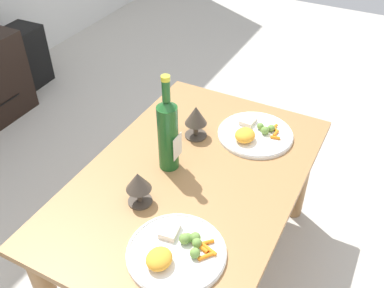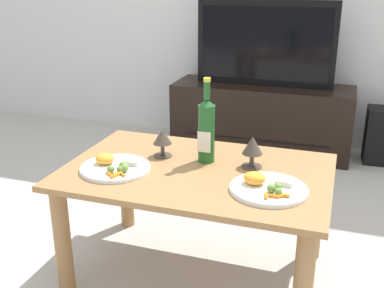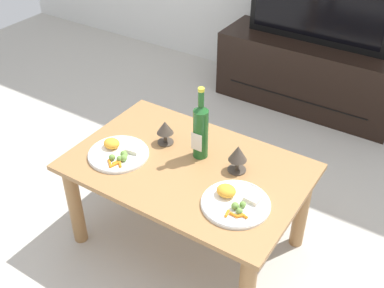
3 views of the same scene
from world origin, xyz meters
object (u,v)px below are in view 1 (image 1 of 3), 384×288
object	(u,v)px
floor_speaker	(26,56)
goblet_right	(196,117)
dining_table	(192,195)
goblet_left	(138,183)
dinner_plate_right	(254,134)
wine_bottle	(168,132)
dinner_plate_left	(176,251)

from	to	relation	value
floor_speaker	goblet_right	size ratio (longest dim) A/B	2.92
floor_speaker	dining_table	bearing A→B (deg)	-118.71
goblet_left	dinner_plate_right	xyz separation A→B (m)	(0.50, -0.20, -0.07)
floor_speaker	goblet_left	bearing A→B (deg)	-125.09
goblet_right	floor_speaker	bearing A→B (deg)	68.59
floor_speaker	goblet_left	size ratio (longest dim) A/B	3.19
goblet_right	wine_bottle	bearing A→B (deg)	178.58
floor_speaker	dinner_plate_left	size ratio (longest dim) A/B	1.36
dining_table	dinner_plate_right	distance (m)	0.35
wine_bottle	dinner_plate_right	size ratio (longest dim) A/B	1.25
dining_table	floor_speaker	size ratio (longest dim) A/B	2.76
floor_speaker	goblet_right	world-z (taller)	goblet_right
dinner_plate_right	dinner_plate_left	bearing A→B (deg)	-179.85
floor_speaker	dinner_plate_right	bearing A→B (deg)	-108.50
dining_table	dinner_plate_right	world-z (taller)	dinner_plate_right
dinner_plate_left	goblet_left	bearing A→B (deg)	57.59
dinner_plate_right	wine_bottle	bearing A→B (deg)	145.26
wine_bottle	goblet_right	bearing A→B (deg)	-1.42
goblet_left	goblet_right	xyz separation A→B (m)	(0.40, 0.00, 0.01)
dining_table	wine_bottle	distance (m)	0.26
goblet_right	dinner_plate_left	xyz separation A→B (m)	(-0.53, -0.21, -0.08)
goblet_right	dinner_plate_right	xyz separation A→B (m)	(0.10, -0.20, -0.08)
goblet_left	dinner_plate_left	size ratio (longest dim) A/B	0.43
floor_speaker	wine_bottle	world-z (taller)	wine_bottle
goblet_right	dinner_plate_right	world-z (taller)	goblet_right
dining_table	floor_speaker	bearing A→B (deg)	63.58
wine_bottle	goblet_left	xyz separation A→B (m)	(-0.20, -0.00, -0.07)
goblet_left	wine_bottle	bearing A→B (deg)	1.42
dining_table	dinner_plate_left	distance (m)	0.36
wine_bottle	dinner_plate_right	xyz separation A→B (m)	(0.30, -0.21, -0.14)
floor_speaker	dinner_plate_left	bearing A→B (deg)	-125.05
goblet_right	dinner_plate_left	world-z (taller)	goblet_right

